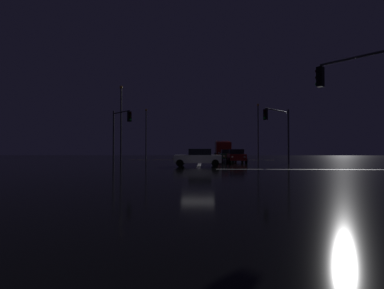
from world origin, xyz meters
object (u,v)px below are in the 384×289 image
Objects in this scene: box_truck at (222,149)px; streetlamp_left_near at (121,118)px; sedan_silver at (226,154)px; streetlamp_left_far at (146,130)px; sedan_red at (236,156)px; traffic_signal_se at (375,88)px; traffic_signal_ne at (279,125)px; streetlamp_right_far at (258,127)px; sedan_white_crossing at (198,157)px; sedan_green at (228,155)px; traffic_signal_nw at (120,127)px.

box_truck is 20.28m from streetlamp_left_near.
streetlamp_left_far is at bearing 149.08° from sedan_silver.
sedan_red is 20.27m from traffic_signal_se.
streetlamp_left_near reaches higher than traffic_signal_ne.
sedan_silver is at bearing 98.28° from traffic_signal_se.
streetlamp_right_far reaches higher than streetlamp_left_far.
sedan_white_crossing is 9.96m from traffic_signal_ne.
sedan_green is at bearing 8.48° from streetlamp_left_near.
sedan_white_crossing is at bearing -28.33° from traffic_signal_nw.
sedan_red is at bearing -53.59° from streetlamp_left_far.
traffic_signal_ne is at bearing -95.27° from streetlamp_right_far.
sedan_silver and sedan_white_crossing have the same top height.
sedan_silver is 0.69× the size of traffic_signal_se.
sedan_silver is at bearing 77.86° from sedan_white_crossing.
box_truck is at bearing 97.11° from traffic_signal_se.
sedan_red is at bearing -88.59° from sedan_silver.
streetlamp_left_far is (-18.68, 22.58, 1.19)m from traffic_signal_ne.
traffic_signal_ne is (4.59, -20.63, 2.40)m from box_truck.
traffic_signal_se is 16.65m from traffic_signal_ne.
sedan_green is at bearing 34.32° from traffic_signal_nw.
streetlamp_right_far reaches higher than sedan_green.
traffic_signal_nw is at bearing -145.68° from sedan_green.
sedan_red is at bearing 102.13° from traffic_signal_se.
traffic_signal_se is 29.88m from streetlamp_left_near.
traffic_signal_se is at bearing -89.79° from traffic_signal_ne.
sedan_green is 10.38m from traffic_signal_ne.
sedan_silver is 6.65m from box_truck.
traffic_signal_nw is 29.32m from streetlamp_right_far.
sedan_silver is at bearing -127.22° from streetlamp_right_far.
traffic_signal_ne is at bearing -1.05° from traffic_signal_nw.
streetlamp_left_far is at bearing -180.00° from streetlamp_right_far.
sedan_green is at bearing -90.26° from box_truck.
sedan_white_crossing is (-3.95, -18.34, 0.00)m from sedan_silver.
sedan_red is 17.79m from box_truck.
traffic_signal_ne is 22.74m from streetlamp_right_far.
sedan_silver is 18.84m from traffic_signal_nw.
sedan_white_crossing is at bearing -46.52° from streetlamp_left_near.
streetlamp_left_far is at bearing 135.27° from sedan_green.
sedan_silver is 18.76m from sedan_white_crossing.
traffic_signal_ne is (4.41, -14.04, 3.30)m from sedan_silver.
box_truck is 23.87m from traffic_signal_nw.
sedan_red is 21.25m from streetlamp_right_far.
streetlamp_left_near reaches higher than sedan_white_crossing.
streetlamp_left_far is (-14.09, 1.96, 3.59)m from box_truck.
sedan_green is 20.26m from streetlamp_left_far.
traffic_signal_nw is at bearing -168.66° from sedan_red.
streetlamp_left_near is (0.00, -16.00, 0.37)m from streetlamp_left_far.
sedan_silver is 0.74× the size of traffic_signal_nw.
box_truck is 1.91× the size of sedan_white_crossing.
streetlamp_right_far is at bearing 52.78° from sedan_silver.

